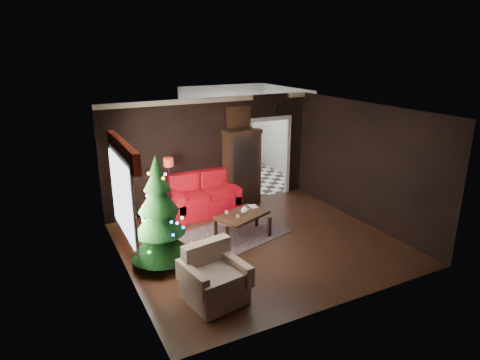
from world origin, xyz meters
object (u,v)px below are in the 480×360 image
coffee_table (242,225)px  wall_clock (279,110)px  loveseat (204,195)px  curio_cabinet (242,169)px  floor_lamp (170,188)px  kitchen_table (239,172)px  armchair (214,275)px  teapot (245,210)px  christmas_tree (159,215)px

coffee_table → wall_clock: (2.10, 1.96, 2.12)m
loveseat → curio_cabinet: curio_cabinet is taller
floor_lamp → kitchen_table: (2.69, 1.71, -0.45)m
loveseat → wall_clock: (2.35, 0.40, 1.88)m
loveseat → floor_lamp: 0.95m
wall_clock → loveseat: bearing=-170.3°
loveseat → curio_cabinet: (1.15, 0.22, 0.45)m
coffee_table → wall_clock: 3.57m
armchair → wall_clock: (3.62, 3.91, 1.92)m
floor_lamp → wall_clock: 3.62m
kitchen_table → wall_clock: bearing=-66.3°
coffee_table → kitchen_table: bearing=64.2°
curio_cabinet → armchair: (-2.42, -3.73, -0.49)m
teapot → armchair: bearing=-129.0°
curio_cabinet → teapot: (-0.86, -1.80, -0.35)m
teapot → coffee_table: bearing=158.2°
loveseat → wall_clock: size_ratio=5.31×
christmas_tree → kitchen_table: christmas_tree is taller
curio_cabinet → floor_lamp: (-2.04, -0.28, -0.12)m
loveseat → christmas_tree: size_ratio=0.80×
floor_lamp → armchair: (-0.39, -3.45, -0.37)m
floor_lamp → coffee_table: 1.96m
floor_lamp → armchair: floor_lamp is taller
floor_lamp → loveseat: bearing=4.2°
curio_cabinet → kitchen_table: bearing=65.6°
wall_clock → kitchen_table: bearing=113.7°
christmas_tree → teapot: 2.10m
coffee_table → kitchen_table: size_ratio=1.49×
wall_clock → armchair: bearing=-132.8°
loveseat → floor_lamp: bearing=-175.8°
curio_cabinet → teapot: size_ratio=10.66×
armchair → kitchen_table: bearing=49.9°
curio_cabinet → coffee_table: (-0.90, -1.78, -0.69)m
coffee_table → wall_clock: size_ratio=3.49×
christmas_tree → coffee_table: size_ratio=1.90×
floor_lamp → teapot: (1.18, -1.52, -0.23)m
curio_cabinet → kitchen_table: 1.67m
curio_cabinet → coffee_table: curio_cabinet is taller
christmas_tree → wall_clock: wall_clock is taller
teapot → kitchen_table: 3.57m
kitchen_table → christmas_tree: bearing=-133.6°
floor_lamp → christmas_tree: 2.15m
loveseat → curio_cabinet: size_ratio=0.89×
armchair → coffee_table: size_ratio=0.82×
armchair → kitchen_table: 6.01m
wall_clock → kitchen_table: (-0.55, 1.25, -2.00)m
floor_lamp → armchair: bearing=-96.4°
curio_cabinet → wall_clock: bearing=8.5°
christmas_tree → coffee_table: bearing=13.6°
wall_clock → christmas_tree: bearing=-149.0°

